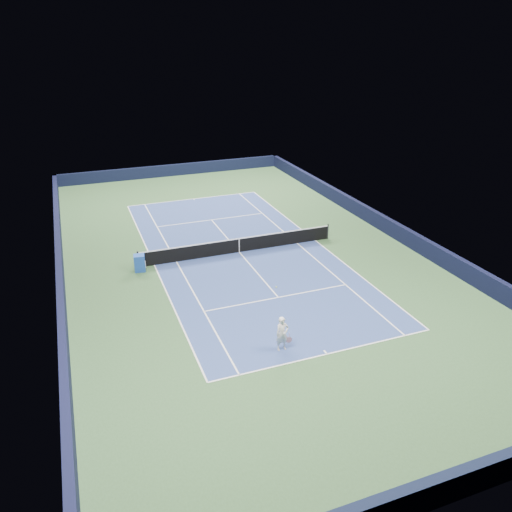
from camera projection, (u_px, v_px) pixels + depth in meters
name	position (u px, v px, depth m)	size (l,w,h in m)	color
ground	(239.00, 252.00, 32.16)	(40.00, 40.00, 0.00)	#30522C
wall_far	(173.00, 170.00, 48.80)	(22.00, 0.35, 1.10)	black
wall_near	(453.00, 485.00, 15.07)	(22.00, 0.35, 1.10)	black
wall_right	(383.00, 223.00, 35.44)	(0.35, 40.00, 1.10)	black
wall_left	(60.00, 271.00, 28.43)	(0.35, 40.00, 1.10)	black
court_surface	(239.00, 252.00, 32.16)	(10.97, 23.77, 0.01)	navy
baseline_far	(193.00, 199.00, 42.27)	(10.97, 0.08, 0.00)	white
baseline_near	(327.00, 354.00, 22.05)	(10.97, 0.08, 0.00)	white
sideline_doubles_right	(315.00, 240.00, 33.94)	(0.08, 23.77, 0.00)	white
sideline_doubles_left	(154.00, 265.00, 30.38)	(0.08, 23.77, 0.00)	white
sideline_singles_right	(297.00, 243.00, 33.49)	(0.08, 23.77, 0.00)	white
sideline_singles_left	(176.00, 262.00, 30.83)	(0.08, 23.77, 0.00)	white
service_line_far	(212.00, 220.00, 37.60)	(8.23, 0.08, 0.00)	white
service_line_near	(278.00, 297.00, 26.72)	(8.23, 0.08, 0.00)	white
center_service_line	(239.00, 252.00, 32.16)	(0.08, 12.80, 0.00)	white
center_mark_far	(194.00, 199.00, 42.14)	(0.08, 0.30, 0.00)	white
center_mark_near	(326.00, 352.00, 22.18)	(0.08, 0.30, 0.00)	white
tennis_net	(239.00, 245.00, 31.95)	(12.90, 0.10, 1.07)	black
sponsor_cube	(140.00, 263.00, 29.47)	(0.70, 0.65, 1.02)	#1C47A8
tennis_player	(282.00, 334.00, 22.05)	(0.77, 1.24, 2.68)	white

